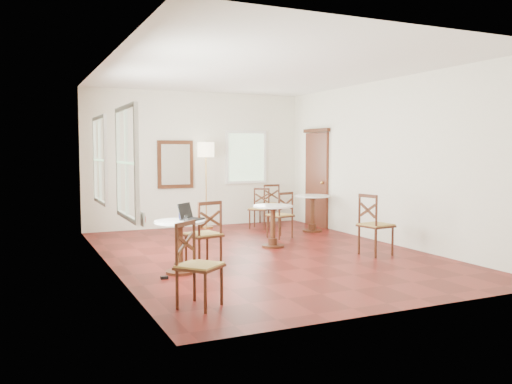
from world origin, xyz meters
The scene contains 17 objects.
ground centered at (0.00, 0.00, 0.00)m, with size 7.00×7.00×0.00m, color #5A130F.
room_shell centered at (-0.06, 0.27, 1.89)m, with size 5.02×7.02×3.01m.
cafe_table_near centered at (-1.68, -0.83, 0.46)m, with size 0.70×0.70×0.74m.
cafe_table_mid centered at (0.40, 0.45, 0.46)m, with size 0.70×0.70×0.74m.
cafe_table_back centered at (1.95, 1.72, 0.48)m, with size 0.73×0.73×0.77m.
chair_near_a centered at (-1.24, -0.60, 0.49)m, with size 0.54×0.54×0.98m.
chair_near_b centered at (-1.96, -2.45, 0.46)m, with size 0.60×0.60×0.93m.
chair_mid_a centered at (0.97, 1.26, 0.45)m, with size 0.51×0.51×0.91m.
chair_mid_b centered at (1.58, -0.90, 0.50)m, with size 0.52×0.52×1.00m.
chair_back_a centered at (1.67, 3.18, 0.46)m, with size 0.49×0.49×0.93m.
chair_back_b centered at (1.15, 2.63, 0.44)m, with size 0.57×0.57×0.88m.
floor_lamp centered at (0.10, 3.15, 1.60)m, with size 0.37×0.37×1.88m.
laptop centered at (-1.52, -0.78, 0.79)m, with size 0.42×0.41×0.23m.
mouse centered at (-1.59, -0.75, 0.76)m, with size 0.11×0.07×0.04m, color black.
navy_mug centered at (-1.60, -0.67, 0.79)m, with size 0.12×0.08×0.10m.
water_glass centered at (-1.63, -0.97, 0.78)m, with size 0.05×0.05×0.09m, color white.
power_adapter centered at (-1.97, -1.07, 0.02)m, with size 0.10×0.06×0.04m, color black.
Camera 1 is at (-3.76, -7.91, 1.70)m, focal length 37.43 mm.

